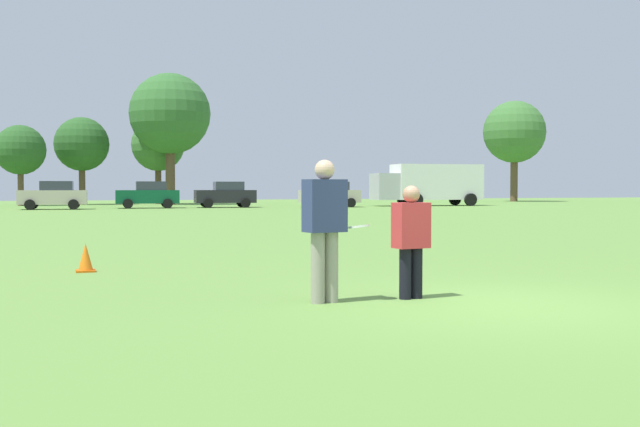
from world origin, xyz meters
name	(u,v)px	position (x,y,z in m)	size (l,w,h in m)	color
ground_plane	(491,305)	(0.00, 0.00, 0.00)	(156.28, 156.28, 0.00)	#608C3D
player_thrower	(325,222)	(-1.82, 0.85, 0.99)	(0.53, 0.36, 1.75)	gray
player_defender	(411,236)	(-0.67, 0.80, 0.80)	(0.47, 0.31, 1.44)	black
frisbee	(359,226)	(-1.38, 0.82, 0.93)	(0.27, 0.27, 0.07)	white
traffic_cone	(86,258)	(-4.43, 5.41, 0.23)	(0.32, 0.32, 0.48)	#D8590C
parked_car_center	(54,195)	(-4.68, 43.95, 0.92)	(4.32, 2.46, 1.82)	#B7AD99
parked_car_mid_right	(148,195)	(1.40, 44.88, 0.92)	(4.32, 2.46, 1.82)	#0C4C2D
parked_car_near_right	(226,194)	(6.78, 44.83, 0.92)	(4.32, 2.46, 1.82)	black
parked_car_far_right	(330,194)	(14.05, 43.23, 0.92)	(4.32, 2.46, 1.82)	#B7AD99
box_truck	(429,183)	(22.60, 44.40, 1.75)	(8.66, 3.42, 3.18)	white
tree_west_oak	(20,150)	(-7.01, 54.92, 4.27)	(3.82, 3.82, 6.21)	brown
tree_west_maple	(82,144)	(-2.39, 57.57, 4.94)	(4.42, 4.42, 7.18)	brown
tree_center_elm	(158,145)	(3.84, 57.91, 5.02)	(4.50, 4.50, 7.31)	brown
tree_east_birch	(170,114)	(4.46, 55.24, 7.42)	(6.64, 6.64, 10.79)	brown
tree_east_oak	(514,132)	(38.99, 57.38, 6.93)	(6.20, 6.20, 10.07)	brown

